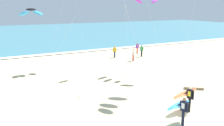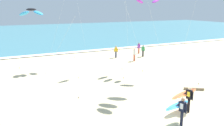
{
  "view_description": "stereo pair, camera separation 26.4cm",
  "coord_description": "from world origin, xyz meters",
  "px_view_note": "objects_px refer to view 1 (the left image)",
  "views": [
    {
      "loc": [
        -9.51,
        -10.72,
        6.61
      ],
      "look_at": [
        -0.86,
        6.04,
        2.09
      ],
      "focal_mm": 37.68,
      "sensor_mm": 36.0,
      "label": 1
    },
    {
      "loc": [
        -9.27,
        -10.84,
        6.61
      ],
      "look_at": [
        -0.86,
        6.04,
        2.09
      ],
      "focal_mm": 37.68,
      "sensor_mm": 36.0,
      "label": 2
    }
  ],
  "objects_px": {
    "bystander_white_top": "(133,55)",
    "driftwood_log": "(194,88)",
    "bystander_purple_top": "(137,48)",
    "bystander_yellow_top": "(115,52)",
    "kite_arc_rose_far": "(147,0)",
    "bystander_green_top": "(142,51)",
    "surfer_trailing": "(187,95)",
    "kite_arc_charcoal_low": "(31,12)",
    "surfer_lead": "(181,107)"
  },
  "relations": [
    {
      "from": "kite_arc_rose_far",
      "to": "bystander_white_top",
      "type": "distance_m",
      "value": 7.86
    },
    {
      "from": "kite_arc_charcoal_low",
      "to": "bystander_green_top",
      "type": "relative_size",
      "value": 4.1
    },
    {
      "from": "surfer_trailing",
      "to": "bystander_green_top",
      "type": "height_order",
      "value": "surfer_trailing"
    },
    {
      "from": "bystander_white_top",
      "to": "surfer_lead",
      "type": "bearing_deg",
      "value": -112.79
    },
    {
      "from": "kite_arc_rose_far",
      "to": "bystander_purple_top",
      "type": "relative_size",
      "value": 4.79
    },
    {
      "from": "surfer_trailing",
      "to": "driftwood_log",
      "type": "bearing_deg",
      "value": 37.96
    },
    {
      "from": "kite_arc_rose_far",
      "to": "surfer_trailing",
      "type": "bearing_deg",
      "value": -109.28
    },
    {
      "from": "surfer_lead",
      "to": "bystander_purple_top",
      "type": "relative_size",
      "value": 1.31
    },
    {
      "from": "bystander_purple_top",
      "to": "bystander_yellow_top",
      "type": "bearing_deg",
      "value": -166.14
    },
    {
      "from": "kite_arc_rose_far",
      "to": "bystander_purple_top",
      "type": "bearing_deg",
      "value": 61.39
    },
    {
      "from": "kite_arc_rose_far",
      "to": "surfer_lead",
      "type": "bearing_deg",
      "value": -115.03
    },
    {
      "from": "kite_arc_charcoal_low",
      "to": "bystander_purple_top",
      "type": "height_order",
      "value": "kite_arc_charcoal_low"
    },
    {
      "from": "kite_arc_charcoal_low",
      "to": "driftwood_log",
      "type": "distance_m",
      "value": 14.16
    },
    {
      "from": "bystander_yellow_top",
      "to": "bystander_purple_top",
      "type": "bearing_deg",
      "value": 13.86
    },
    {
      "from": "surfer_trailing",
      "to": "driftwood_log",
      "type": "height_order",
      "value": "surfer_trailing"
    },
    {
      "from": "surfer_trailing",
      "to": "bystander_white_top",
      "type": "relative_size",
      "value": 1.6
    },
    {
      "from": "bystander_green_top",
      "to": "bystander_white_top",
      "type": "bearing_deg",
      "value": -144.06
    },
    {
      "from": "driftwood_log",
      "to": "bystander_green_top",
      "type": "bearing_deg",
      "value": 74.01
    },
    {
      "from": "kite_arc_charcoal_low",
      "to": "bystander_yellow_top",
      "type": "height_order",
      "value": "kite_arc_charcoal_low"
    },
    {
      "from": "kite_arc_charcoal_low",
      "to": "bystander_yellow_top",
      "type": "xyz_separation_m",
      "value": [
        11.51,
        8.29,
        -5.41
      ]
    },
    {
      "from": "surfer_lead",
      "to": "surfer_trailing",
      "type": "distance_m",
      "value": 2.11
    },
    {
      "from": "bystander_purple_top",
      "to": "bystander_yellow_top",
      "type": "relative_size",
      "value": 1.0
    },
    {
      "from": "kite_arc_rose_far",
      "to": "bystander_white_top",
      "type": "xyz_separation_m",
      "value": [
        1.3,
        4.3,
        -6.45
      ]
    },
    {
      "from": "kite_arc_charcoal_low",
      "to": "bystander_green_top",
      "type": "xyz_separation_m",
      "value": [
        15.16,
        7.3,
        -5.41
      ]
    },
    {
      "from": "bystander_white_top",
      "to": "bystander_yellow_top",
      "type": "xyz_separation_m",
      "value": [
        -1.13,
        2.81,
        0.0
      ]
    },
    {
      "from": "bystander_white_top",
      "to": "bystander_yellow_top",
      "type": "height_order",
      "value": "same"
    },
    {
      "from": "bystander_green_top",
      "to": "driftwood_log",
      "type": "height_order",
      "value": "bystander_green_top"
    },
    {
      "from": "bystander_yellow_top",
      "to": "kite_arc_rose_far",
      "type": "bearing_deg",
      "value": -91.34
    },
    {
      "from": "kite_arc_charcoal_low",
      "to": "driftwood_log",
      "type": "bearing_deg",
      "value": -26.5
    },
    {
      "from": "kite_arc_rose_far",
      "to": "bystander_yellow_top",
      "type": "distance_m",
      "value": 9.6
    },
    {
      "from": "bystander_white_top",
      "to": "driftwood_log",
      "type": "xyz_separation_m",
      "value": [
        -1.21,
        -11.17,
        -0.71
      ]
    },
    {
      "from": "bystander_purple_top",
      "to": "bystander_green_top",
      "type": "xyz_separation_m",
      "value": [
        -0.64,
        -2.05,
        0.0
      ]
    },
    {
      "from": "surfer_trailing",
      "to": "bystander_yellow_top",
      "type": "bearing_deg",
      "value": 78.11
    },
    {
      "from": "bystander_white_top",
      "to": "driftwood_log",
      "type": "bearing_deg",
      "value": -96.2
    },
    {
      "from": "bystander_purple_top",
      "to": "driftwood_log",
      "type": "distance_m",
      "value": 15.68
    },
    {
      "from": "bystander_purple_top",
      "to": "bystander_green_top",
      "type": "distance_m",
      "value": 2.15
    },
    {
      "from": "kite_arc_rose_far",
      "to": "bystander_white_top",
      "type": "height_order",
      "value": "kite_arc_rose_far"
    },
    {
      "from": "surfer_lead",
      "to": "kite_arc_rose_far",
      "type": "distance_m",
      "value": 13.44
    },
    {
      "from": "kite_arc_rose_far",
      "to": "bystander_purple_top",
      "type": "height_order",
      "value": "kite_arc_rose_far"
    },
    {
      "from": "bystander_white_top",
      "to": "kite_arc_charcoal_low",
      "type": "bearing_deg",
      "value": -156.59
    },
    {
      "from": "surfer_trailing",
      "to": "driftwood_log",
      "type": "relative_size",
      "value": 1.61
    },
    {
      "from": "bystander_yellow_top",
      "to": "driftwood_log",
      "type": "xyz_separation_m",
      "value": [
        -0.08,
        -13.99,
        -0.71
      ]
    },
    {
      "from": "surfer_trailing",
      "to": "bystander_purple_top",
      "type": "relative_size",
      "value": 1.6
    },
    {
      "from": "kite_arc_charcoal_low",
      "to": "bystander_white_top",
      "type": "distance_m",
      "value": 14.8
    },
    {
      "from": "kite_arc_charcoal_low",
      "to": "bystander_white_top",
      "type": "height_order",
      "value": "kite_arc_charcoal_low"
    },
    {
      "from": "surfer_lead",
      "to": "bystander_purple_top",
      "type": "height_order",
      "value": "surfer_lead"
    },
    {
      "from": "kite_arc_rose_far",
      "to": "kite_arc_charcoal_low",
      "type": "xyz_separation_m",
      "value": [
        -11.34,
        -1.18,
        -1.04
      ]
    },
    {
      "from": "kite_arc_rose_far",
      "to": "driftwood_log",
      "type": "height_order",
      "value": "kite_arc_rose_far"
    },
    {
      "from": "kite_arc_rose_far",
      "to": "bystander_green_top",
      "type": "bearing_deg",
      "value": 58.08
    },
    {
      "from": "bystander_yellow_top",
      "to": "bystander_green_top",
      "type": "relative_size",
      "value": 1.0
    }
  ]
}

